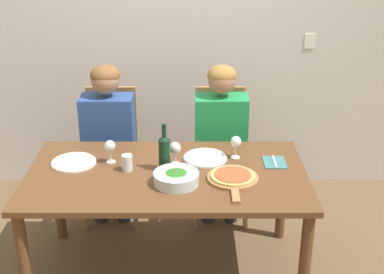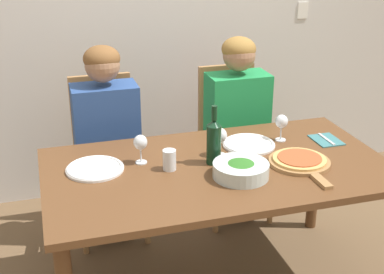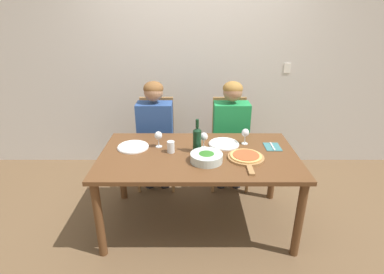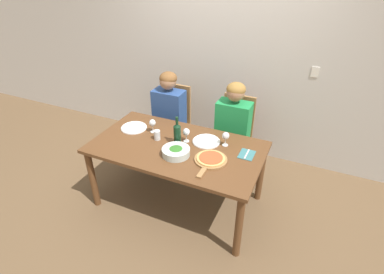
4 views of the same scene
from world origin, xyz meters
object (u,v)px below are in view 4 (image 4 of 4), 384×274
Objects in this scene: dinner_plate_left at (134,128)px; wine_glass_right at (226,136)px; broccoli_bowl at (176,152)px; wine_glass_centre at (186,133)px; person_woman at (169,111)px; pizza_on_board at (210,159)px; dinner_plate_right at (206,141)px; wine_glass_left at (152,123)px; chair_right at (234,135)px; water_tumbler at (157,135)px; chair_left at (174,122)px; fork_on_napkin at (247,154)px; person_man at (233,124)px; wine_bottle at (177,133)px.

wine_glass_right is at bearing 4.72° from dinner_plate_left.
wine_glass_centre is at bearing 92.98° from broccoli_bowl.
person_woman reaches higher than wine_glass_right.
pizza_on_board is 0.42m from wine_glass_centre.
wine_glass_left reaches higher than dinner_plate_right.
person_woman is 1.02m from wine_glass_right.
chair_right is 0.66m from dinner_plate_right.
dinner_plate_right is 2.76× the size of water_tumbler.
pizza_on_board is at bearing -97.02° from wine_glass_right.
chair_left is 1.34m from fork_on_napkin.
pizza_on_board is at bearing -87.68° from person_man.
wine_glass_centre is at bearing -159.20° from dinner_plate_right.
wine_glass_right reaches higher than pizza_on_board.
chair_left is at bearing 90.00° from person_woman.
person_woman is 4.30× the size of dinner_plate_right.
chair_left is 2.22× the size of pizza_on_board.
dinner_plate_left is 2.76× the size of water_tumbler.
wine_bottle is 0.37m from wine_glass_left.
wine_glass_right reaches higher than fork_on_napkin.
wine_glass_right is (0.45, 0.17, -0.02)m from wine_bottle.
person_man reaches higher than water_tumbler.
person_woman is at bearing 154.54° from fork_on_napkin.
chair_left is 1.12m from wine_glass_right.
dinner_plate_left is at bearing -101.47° from chair_left.
person_man is 8.08× the size of wine_glass_right.
wine_glass_centre is at bearing -178.36° from fork_on_napkin.
chair_right reaches higher than wine_glass_left.
person_woman reaches higher than wine_glass_left.
broccoli_bowl is 0.68m from fork_on_napkin.
wine_glass_right is (0.37, 0.35, 0.07)m from broccoli_bowl.
person_man reaches higher than pizza_on_board.
dinner_plate_right is (0.25, 0.15, -0.11)m from wine_bottle.
wine_bottle is at bearing 2.16° from water_tumbler.
person_woman is at bearing 122.41° from broccoli_bowl.
person_man reaches higher than fork_on_napkin.
chair_left is 5.53× the size of fork_on_napkin.
person_man reaches higher than dinner_plate_left.
wine_bottle is 0.48m from wine_glass_right.
dinner_plate_left is at bearing -175.53° from wine_glass_left.
water_tumbler is (-0.48, -0.16, 0.04)m from dinner_plate_right.
water_tumbler is at bearing -128.49° from chair_right.
person_woman reaches higher than water_tumbler.
water_tumbler is at bearing -74.30° from chair_left.
wine_bottle is 0.60m from dinner_plate_left.
chair_left is 0.86m from person_man.
pizza_on_board is at bearing 7.52° from broccoli_bowl.
person_man is at bearing 60.42° from wine_glass_centre.
chair_left is at bearing 139.07° from dinner_plate_right.
wine_bottle reaches higher than fork_on_napkin.
broccoli_bowl is 0.60× the size of pizza_on_board.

